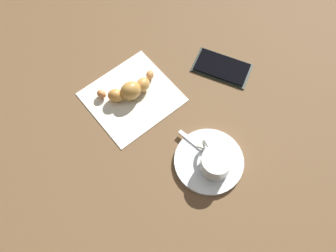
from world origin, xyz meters
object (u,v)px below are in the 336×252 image
saucer (209,161)px  croissant (129,90)px  teaspoon (210,157)px  napkin (131,98)px  cell_phone (222,67)px  sugar_packet (213,148)px  espresso_cup (215,163)px

saucer → croissant: croissant is taller
teaspoon → croissant: bearing=179.1°
napkin → cell_phone: 0.23m
teaspoon → cell_phone: 0.23m
croissant → cell_phone: size_ratio=0.89×
saucer → cell_phone: bearing=120.5°
teaspoon → sugar_packet: 0.02m
espresso_cup → teaspoon: espresso_cup is taller
sugar_packet → croissant: (-0.22, -0.02, 0.01)m
saucer → espresso_cup: size_ratio=1.76×
saucer → sugar_packet: size_ratio=2.34×
espresso_cup → teaspoon: (-0.02, 0.01, -0.02)m
croissant → cell_phone: bearing=59.9°
espresso_cup → sugar_packet: espresso_cup is taller
teaspoon → espresso_cup: bearing=-30.0°
teaspoon → sugar_packet: teaspoon is taller
saucer → espresso_cup: bearing=-13.3°
espresso_cup → teaspoon: size_ratio=0.64×
sugar_packet → croissant: 0.22m
saucer → napkin: saucer is taller
saucer → teaspoon: bearing=112.4°
espresso_cup → napkin: size_ratio=0.43×
saucer → teaspoon: size_ratio=1.12×
napkin → cell_phone: size_ratio=1.28×
saucer → espresso_cup: 0.03m
teaspoon → napkin: (-0.23, -0.00, -0.01)m
teaspoon → cell_phone: teaspoon is taller
sugar_packet → croissant: bearing=-18.1°
sugar_packet → croissant: size_ratio=0.47×
teaspoon → cell_phone: bearing=120.7°
napkin → espresso_cup: bearing=-2.1°
espresso_cup → napkin: espresso_cup is taller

